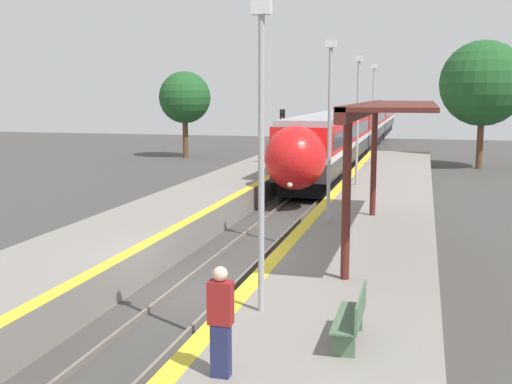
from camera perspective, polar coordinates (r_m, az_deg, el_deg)
name	(u,v)px	position (r m, az deg, el deg)	size (l,w,h in m)	color
ground_plane	(203,292)	(17.24, -4.77, -8.87)	(120.00, 120.00, 0.00)	#423F3D
rail_left	(177,287)	(17.46, -7.03, -8.42)	(0.08, 90.00, 0.15)	slate
rail_right	(229,292)	(17.00, -2.46, -8.84)	(0.08, 90.00, 0.15)	slate
train	(361,126)	(59.25, 9.36, 5.84)	(2.91, 64.78, 3.96)	black
platform_right	(349,284)	(16.26, 8.26, -8.13)	(4.24, 64.00, 1.04)	gray
platform_left	(81,264)	(18.55, -15.32, -6.22)	(3.68, 64.00, 1.04)	gray
platform_bench	(354,316)	(11.12, 8.67, -10.86)	(0.44, 1.64, 0.89)	#4C6B4C
person_waiting	(221,320)	(9.67, -3.16, -11.29)	(0.36, 0.22, 1.70)	navy
railway_signal	(282,137)	(38.05, 2.35, 4.87)	(0.28, 0.28, 4.26)	#59595E
lamppost_near	(261,141)	(12.01, 0.48, 4.60)	(0.36, 0.20, 5.84)	#9E9EA3
lamppost_mid	(330,121)	(20.77, 6.56, 6.32)	(0.36, 0.20, 5.84)	#9E9EA3
lamppost_far	(358,112)	(29.62, 9.04, 7.00)	(0.36, 0.20, 5.84)	#9E9EA3
lamppost_farthest	(373,108)	(38.51, 10.38, 7.36)	(0.36, 0.20, 5.84)	#9E9EA3
station_canopy	(386,112)	(18.21, 11.45, 6.95)	(2.02, 10.96, 3.93)	#511E19
background_tree_left	(185,98)	(52.41, -6.35, 8.33)	(4.16, 4.16, 6.94)	brown
background_tree_right	(483,83)	(47.07, 19.54, 9.08)	(5.85, 5.85, 8.79)	brown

